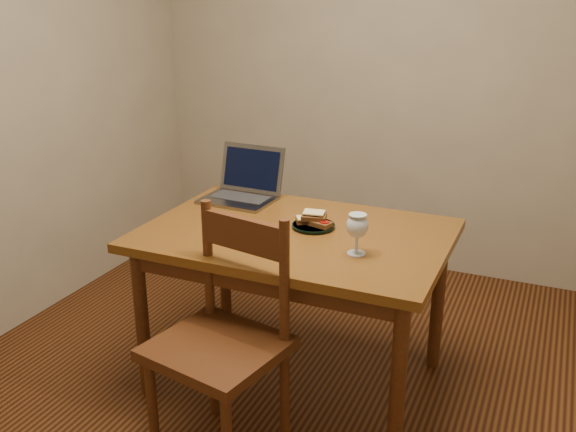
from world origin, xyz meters
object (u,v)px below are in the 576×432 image
at_px(table, 296,249).
at_px(laptop, 244,185).
at_px(plate, 313,226).
at_px(milk_glass, 357,234).
at_px(chair, 221,331).

xyz_separation_m(table, laptop, (-0.42, 0.32, 0.15)).
bearing_deg(plate, table, -130.93).
height_order(plate, milk_glass, milk_glass).
height_order(table, laptop, laptop).
distance_m(chair, laptop, 0.99).
bearing_deg(table, plate, 49.07).
height_order(chair, laptop, laptop).
height_order(table, milk_glass, milk_glass).
height_order(chair, plate, chair).
relative_size(milk_glass, laptop, 0.48).
relative_size(table, chair, 2.45).
bearing_deg(chair, laptop, 123.05).
height_order(table, chair, chair).
bearing_deg(milk_glass, table, 156.22).
bearing_deg(chair, plate, 90.49).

